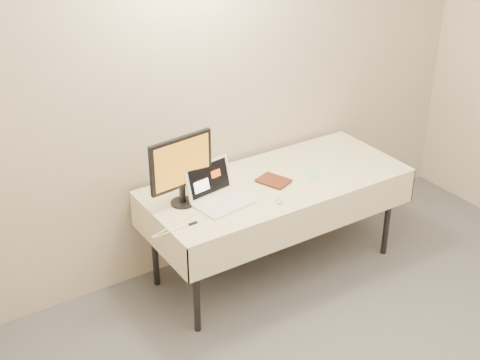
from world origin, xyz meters
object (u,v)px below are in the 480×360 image
table (276,188)px  monitor (181,166)px  laptop (217,193)px  book (267,173)px

table → monitor: size_ratio=3.94×
table → laptop: bearing=-176.9°
book → laptop: bearing=156.9°
laptop → monitor: monitor is taller
laptop → book: size_ratio=1.87×
laptop → book: bearing=-11.0°
monitor → book: bearing=-17.3°
table → monitor: 0.78m
table → laptop: 0.51m
monitor → laptop: bearing=-31.3°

